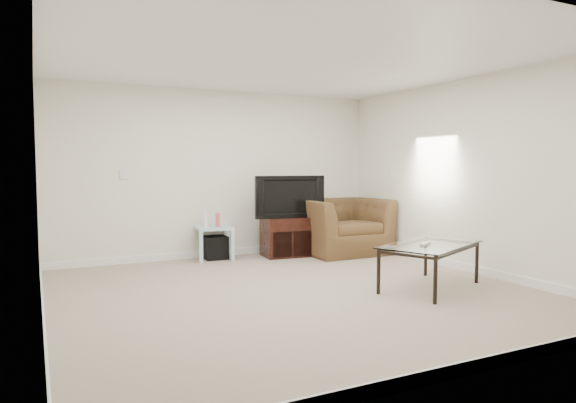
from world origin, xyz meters
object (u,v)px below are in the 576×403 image
subwoofer (215,247)px  coffee_table (430,266)px  tv_stand (287,237)px  television (287,196)px  side_table (213,243)px  recliner (342,217)px

subwoofer → coffee_table: 3.23m
coffee_table → tv_stand: bearing=101.6°
television → side_table: bearing=171.2°
television → coffee_table: 2.68m
tv_stand → recliner: 0.95m
coffee_table → subwoofer: bearing=119.3°
television → subwoofer: bearing=169.9°
tv_stand → television: 0.62m
television → side_table: (-1.09, 0.26, -0.67)m
tv_stand → side_table: tv_stand is taller
side_table → subwoofer: size_ratio=1.53×
television → coffee_table: (0.53, -2.54, -0.66)m
subwoofer → coffee_table: bearing=-60.7°
subwoofer → coffee_table: size_ratio=0.26×
side_table → recliner: recliner is taller
side_table → subwoofer: 0.08m
tv_stand → television: television is taller
television → recliner: bearing=-2.5°
side_table → tv_stand: bearing=-11.9°
television → coffee_table: television is taller
subwoofer → coffee_table: (1.58, -2.82, 0.08)m
side_table → coffee_table: size_ratio=0.40×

